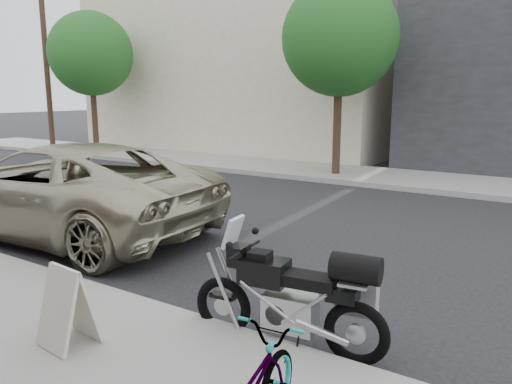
# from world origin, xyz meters

# --- Properties ---
(ground) EXTENTS (120.00, 120.00, 0.00)m
(ground) POSITION_xyz_m (0.00, 0.00, 0.00)
(ground) COLOR black
(ground) RESTS_ON ground
(far_sidewalk) EXTENTS (44.00, 3.00, 0.15)m
(far_sidewalk) POSITION_xyz_m (0.00, -6.50, 0.07)
(far_sidewalk) COLOR gray
(far_sidewalk) RESTS_ON ground
(far_building_cream) EXTENTS (14.00, 11.00, 8.00)m
(far_building_cream) POSITION_xyz_m (9.00, -13.50, 4.00)
(far_building_cream) COLOR #BAB395
(far_building_cream) RESTS_ON ground
(street_tree_mid) EXTENTS (3.40, 3.40, 5.70)m
(street_tree_mid) POSITION_xyz_m (2.00, -6.00, 4.14)
(street_tree_mid) COLOR #382619
(street_tree_mid) RESTS_ON far_sidewalk
(street_tree_right) EXTENTS (3.40, 3.40, 5.70)m
(street_tree_right) POSITION_xyz_m (13.00, -6.00, 4.14)
(street_tree_right) COLOR #382619
(street_tree_right) RESTS_ON far_sidewalk
(utility_pole) EXTENTS (0.24, 0.24, 6.70)m
(utility_pole) POSITION_xyz_m (16.00, -6.00, 3.50)
(utility_pole) COLOR #382619
(utility_pole) RESTS_ON far_sidewalk
(motorcycle) EXTENTS (2.10, 0.84, 1.33)m
(motorcycle) POSITION_xyz_m (-2.02, 3.86, 0.57)
(motorcycle) COLOR black
(motorcycle) RESTS_ON ground
(minivan) EXTENTS (6.25, 3.19, 1.69)m
(minivan) POSITION_xyz_m (3.70, 2.44, 0.84)
(minivan) COLOR tan
(minivan) RESTS_ON ground
(sandwich_sign) EXTENTS (0.53, 0.50, 0.79)m
(sandwich_sign) POSITION_xyz_m (-0.19, 5.21, 0.54)
(sandwich_sign) COLOR beige
(sandwich_sign) RESTS_ON near_sidewalk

